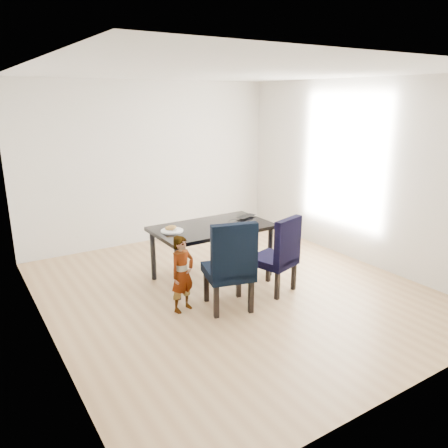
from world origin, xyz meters
TOP-DOWN VIEW (x-y plane):
  - floor at (0.00, 0.00)m, footprint 4.50×5.00m
  - ceiling at (0.00, 0.00)m, footprint 4.50×5.00m
  - wall_back at (0.00, 2.50)m, footprint 4.50×0.01m
  - wall_front at (0.00, -2.50)m, footprint 4.50×0.01m
  - wall_left at (-2.25, 0.00)m, footprint 0.01×5.00m
  - wall_right at (2.25, 0.00)m, footprint 0.01×5.00m
  - dining_table at (0.00, 0.50)m, footprint 1.60×0.90m
  - chair_left at (-0.30, -0.37)m, footprint 0.66×0.67m
  - chair_right at (0.44, -0.28)m, footprint 0.61×0.62m
  - child at (-0.80, -0.15)m, footprint 0.38×0.31m
  - plate at (-0.57, 0.56)m, footprint 0.37×0.37m
  - sandwich at (-0.58, 0.58)m, footprint 0.17×0.11m
  - laptop at (0.62, 0.64)m, footprint 0.37×0.29m
  - cable_tangle at (0.37, 0.40)m, footprint 0.14×0.14m

SIDE VIEW (x-z plane):
  - floor at x=0.00m, z-range -0.01..0.00m
  - dining_table at x=0.00m, z-range 0.00..0.75m
  - child at x=-0.80m, z-range 0.00..0.92m
  - chair_right at x=0.44m, z-range 0.00..1.01m
  - chair_left at x=-0.30m, z-range 0.00..1.10m
  - cable_tangle at x=0.37m, z-range 0.75..0.76m
  - plate at x=-0.57m, z-range 0.75..0.77m
  - laptop at x=0.62m, z-range 0.75..0.78m
  - sandwich at x=-0.58m, z-range 0.77..0.83m
  - wall_back at x=0.00m, z-range 0.00..2.70m
  - wall_front at x=0.00m, z-range 0.00..2.70m
  - wall_left at x=-2.25m, z-range 0.00..2.70m
  - wall_right at x=2.25m, z-range 0.00..2.70m
  - ceiling at x=0.00m, z-range 2.70..2.71m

